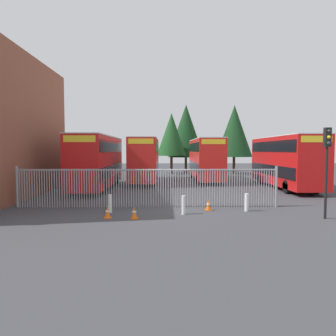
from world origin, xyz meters
name	(u,v)px	position (x,y,z in m)	size (l,w,h in m)	color
ground_plane	(167,189)	(0.00, 8.00, 0.00)	(100.00, 100.00, 0.00)	#3D3D42
palisade_fence	(147,186)	(-1.23, 0.00, 1.18)	(14.89, 0.14, 2.35)	gray
double_decker_bus_near_gate	(285,160)	(10.02, 8.61, 2.42)	(2.54, 10.81, 4.42)	red
double_decker_bus_behind_fence_left	(98,160)	(-5.85, 8.31, 2.42)	(2.54, 10.81, 4.42)	red
double_decker_bus_behind_fence_right	(145,158)	(-2.23, 13.80, 2.42)	(2.54, 10.81, 4.42)	red
double_decker_bus_far_back	(205,158)	(4.09, 15.03, 2.42)	(2.54, 10.81, 4.42)	red
bollard_near_left	(110,204)	(-3.07, -1.55, 0.47)	(0.20, 0.20, 0.95)	silver
bollard_center_front	(184,205)	(0.72, -1.99, 0.47)	(0.20, 0.20, 0.95)	silver
bollard_near_right	(246,202)	(4.12, -1.23, 0.47)	(0.20, 0.20, 0.95)	silver
traffic_cone_by_gate	(208,205)	(2.13, -0.98, 0.29)	(0.34, 0.34, 0.59)	orange
traffic_cone_mid_forecourt	(108,212)	(-2.96, -2.83, 0.29)	(0.34, 0.34, 0.59)	orange
traffic_cone_near_kerb	(134,213)	(-1.67, -2.99, 0.29)	(0.34, 0.34, 0.59)	orange
traffic_light_kerbside	(327,156)	(7.38, -3.06, 2.99)	(0.28, 0.33, 4.30)	black
tree_tall_back	(234,131)	(9.27, 24.27, 5.84)	(4.90, 4.90, 9.35)	#4C3823
tree_short_side	(186,131)	(2.90, 27.71, 6.08)	(5.40, 5.40, 9.94)	#4C3823
tree_mid_row	(171,135)	(0.69, 24.24, 5.37)	(4.04, 4.04, 8.27)	#4C3823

